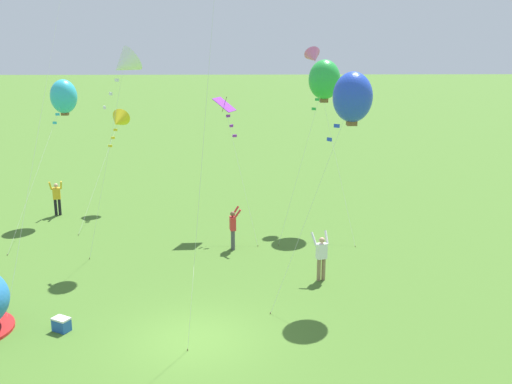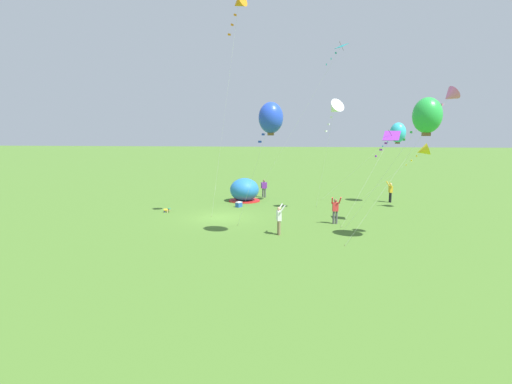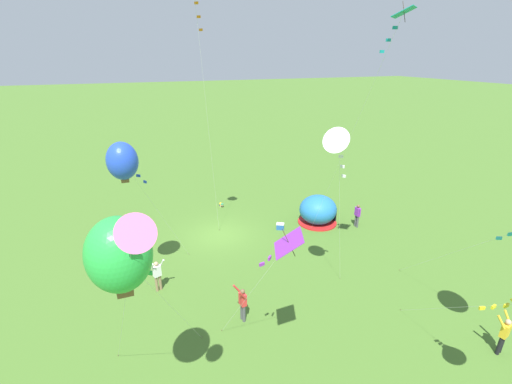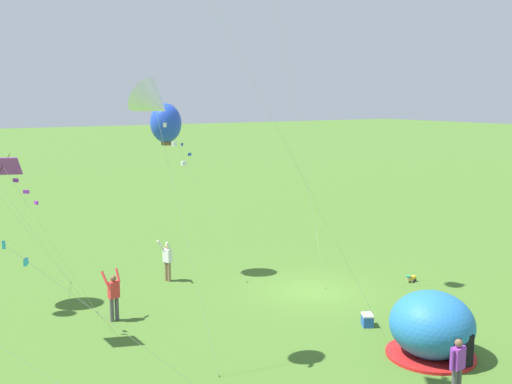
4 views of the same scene
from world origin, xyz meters
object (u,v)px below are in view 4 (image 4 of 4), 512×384
person_arms_raised (167,259)px  person_flying_kite (114,294)px  cooler_box (367,320)px  toddler_crawling (411,278)px  person_watching_sky (457,366)px  kite_blue (166,123)px  kite_white (154,103)px  kite_purple (7,172)px  popup_tent (432,326)px

person_arms_raised → person_flying_kite: bearing=133.2°
cooler_box → toddler_crawling: 5.94m
person_watching_sky → kite_blue: bearing=7.2°
kite_white → person_flying_kite: bearing=-0.5°
person_arms_raised → kite_blue: 6.07m
kite_blue → kite_purple: size_ratio=1.24×
popup_tent → person_watching_sky: popup_tent is taller
cooler_box → person_watching_sky: bearing=163.2°
cooler_box → kite_purple: size_ratio=0.10×
cooler_box → kite_white: size_ratio=0.07×
cooler_box → toddler_crawling: (2.86, -5.21, -0.04)m
popup_tent → kite_blue: size_ratio=0.36×
popup_tent → kite_purple: bearing=53.9°
person_flying_kite → person_arms_raised: same height
person_watching_sky → kite_purple: 14.69m
kite_blue → kite_purple: (-4.60, 7.50, -1.20)m
popup_tent → person_arms_raised: bearing=18.4°
kite_white → kite_purple: bearing=40.1°
cooler_box → kite_white: kite_white is taller
cooler_box → person_arms_raised: bearing=24.2°
cooler_box → kite_blue: size_ratio=0.08×
person_flying_kite → person_arms_raised: (3.39, -3.61, -0.00)m
person_flying_kite → kite_purple: size_ratio=0.30×
popup_tent → person_flying_kite: bearing=42.1°
person_arms_raised → kite_blue: kite_blue is taller
person_watching_sky → person_arms_raised: size_ratio=0.91×
person_arms_raised → cooler_box: bearing=-155.8°
popup_tent → person_watching_sky: 2.75m
person_watching_sky → person_flying_kite: bearing=29.4°
toddler_crawling → person_arms_raised: (5.87, 9.13, 0.82)m
person_arms_raised → popup_tent: bearing=-161.6°
kite_purple → person_watching_sky: bearing=-137.5°
toddler_crawling → person_watching_sky: (-8.10, 6.79, 0.79)m
person_watching_sky → cooler_box: bearing=-16.8°
person_flying_kite → popup_tent: bearing=-137.9°
person_watching_sky → toddler_crawling: bearing=-40.0°
toddler_crawling → person_watching_sky: size_ratio=0.32×
kite_white → kite_purple: 5.69m
person_flying_kite → kite_purple: kite_purple is taller
kite_purple → person_arms_raised: bearing=-62.0°
person_flying_kite → person_arms_raised: bearing=-46.8°
cooler_box → person_watching_sky: size_ratio=0.37×
kite_white → cooler_box: bearing=-97.3°
kite_white → person_watching_sky: bearing=-136.0°
popup_tent → person_arms_raised: (11.70, 3.89, 0.00)m
toddler_crawling → person_watching_sky: person_watching_sky is taller
popup_tent → kite_white: bearing=62.4°
person_flying_kite → kite_white: (-4.37, 0.04, 6.98)m
kite_blue → kite_white: kite_white is taller
toddler_crawling → kite_white: kite_white is taller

